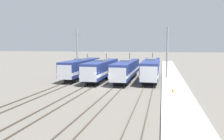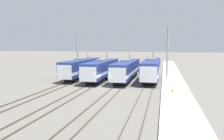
# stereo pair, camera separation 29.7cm
# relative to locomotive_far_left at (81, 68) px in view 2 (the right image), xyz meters

# --- Properties ---
(ground_plane) EXTENTS (400.00, 400.00, 0.00)m
(ground_plane) POSITION_rel_locomotive_far_left_xyz_m (7.01, -8.19, -2.14)
(ground_plane) COLOR #666059
(rail_pair_far_left) EXTENTS (1.51, 120.00, 0.15)m
(rail_pair_far_left) POSITION_rel_locomotive_far_left_xyz_m (0.00, -8.19, -2.07)
(rail_pair_far_left) COLOR #4C4238
(rail_pair_far_left) RESTS_ON ground_plane
(rail_pair_center_left) EXTENTS (1.51, 120.00, 0.15)m
(rail_pair_center_left) POSITION_rel_locomotive_far_left_xyz_m (4.67, -8.19, -2.07)
(rail_pair_center_left) COLOR #4C4238
(rail_pair_center_left) RESTS_ON ground_plane
(rail_pair_center_right) EXTENTS (1.51, 120.00, 0.15)m
(rail_pair_center_right) POSITION_rel_locomotive_far_left_xyz_m (9.34, -8.19, -2.07)
(rail_pair_center_right) COLOR #4C4238
(rail_pair_center_right) RESTS_ON ground_plane
(rail_pair_far_right) EXTENTS (1.51, 120.00, 0.15)m
(rail_pair_far_right) POSITION_rel_locomotive_far_left_xyz_m (14.02, -8.19, -2.07)
(rail_pair_far_right) COLOR #4C4238
(rail_pair_far_right) RESTS_ON ground_plane
(locomotive_far_left) EXTENTS (2.92, 16.50, 4.87)m
(locomotive_far_left) POSITION_rel_locomotive_far_left_xyz_m (0.00, 0.00, 0.00)
(locomotive_far_left) COLOR black
(locomotive_far_left) RESTS_ON ground_plane
(locomotive_center_left) EXTENTS (3.11, 16.40, 5.04)m
(locomotive_center_left) POSITION_rel_locomotive_far_left_xyz_m (4.67, -1.38, -0.04)
(locomotive_center_left) COLOR black
(locomotive_center_left) RESTS_ON ground_plane
(locomotive_center_right) EXTENTS (3.03, 17.81, 5.16)m
(locomotive_center_right) POSITION_rel_locomotive_far_left_xyz_m (9.34, -0.37, -0.07)
(locomotive_center_right) COLOR black
(locomotive_center_right) RESTS_ON ground_plane
(locomotive_far_right) EXTENTS (3.01, 18.44, 5.17)m
(locomotive_far_right) POSITION_rel_locomotive_far_left_xyz_m (14.02, 1.18, 0.03)
(locomotive_far_right) COLOR black
(locomotive_far_right) RESTS_ON ground_plane
(catenary_tower_left) EXTENTS (2.10, 0.36, 10.23)m
(catenary_tower_left) POSITION_rel_locomotive_far_left_xyz_m (-2.06, 3.29, 3.13)
(catenary_tower_left) COLOR gray
(catenary_tower_left) RESTS_ON ground_plane
(catenary_tower_right) EXTENTS (2.10, 0.36, 10.23)m
(catenary_tower_right) POSITION_rel_locomotive_far_left_xyz_m (16.96, 3.29, 3.13)
(catenary_tower_right) COLOR gray
(catenary_tower_right) RESTS_ON ground_plane
(platform) EXTENTS (4.00, 120.00, 0.25)m
(platform) POSITION_rel_locomotive_far_left_xyz_m (18.06, -8.19, -2.01)
(platform) COLOR beige
(platform) RESTS_ON ground_plane
(traffic_cone) EXTENTS (0.36, 0.36, 0.68)m
(traffic_cone) POSITION_rel_locomotive_far_left_xyz_m (17.57, -10.70, -1.55)
(traffic_cone) COLOR orange
(traffic_cone) RESTS_ON platform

